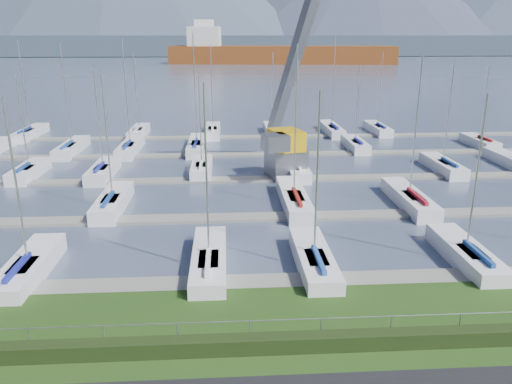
{
  "coord_description": "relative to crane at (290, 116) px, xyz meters",
  "views": [
    {
      "loc": [
        -1.86,
        -18.06,
        12.53
      ],
      "look_at": [
        0.0,
        12.0,
        3.0
      ],
      "focal_mm": 35.0,
      "sensor_mm": 36.0,
      "label": 1
    }
  ],
  "objects": [
    {
      "name": "water",
      "position": [
        -4.15,
        232.02,
        -5.73
      ],
      "size": [
        800.0,
        540.0,
        0.2
      ],
      "primitive_type": "cube",
      "color": "#49546A"
    },
    {
      "name": "foothill",
      "position": [
        -4.15,
        302.02,
        0.67
      ],
      "size": [
        900.0,
        80.0,
        12.0
      ],
      "primitive_type": "cube",
      "color": "#3B4956",
      "rests_on": "water"
    },
    {
      "name": "fence",
      "position": [
        -4.15,
        -27.98,
        -4.13
      ],
      "size": [
        80.0,
        0.04,
        0.04
      ],
      "primitive_type": "cylinder",
      "rotation": [
        0.0,
        1.57,
        0.0
      ],
      "color": "gray",
      "rests_on": "grass"
    },
    {
      "name": "hedge",
      "position": [
        -4.15,
        -28.38,
        -4.98
      ],
      "size": [
        80.0,
        0.7,
        0.7
      ],
      "primitive_type": "cube",
      "color": "black",
      "rests_on": "grass"
    },
    {
      "name": "docks",
      "position": [
        -4.15,
        -1.98,
        -5.55
      ],
      "size": [
        90.0,
        41.6,
        0.25
      ],
      "color": "slate",
      "rests_on": "water"
    },
    {
      "name": "cargo_ship_mid",
      "position": [
        16.25,
        190.6,
        -1.81
      ],
      "size": [
        103.22,
        27.82,
        21.5
      ],
      "rotation": [
        0.0,
        0.0,
        -0.1
      ],
      "color": "brown",
      "rests_on": "water"
    },
    {
      "name": "crane",
      "position": [
        0.0,
        0.0,
        0.0
      ],
      "size": [
        7.05,
        13.12,
        22.35
      ],
      "rotation": [
        0.0,
        0.0,
        0.26
      ],
      "color": "slate",
      "rests_on": "water"
    },
    {
      "name": "sailboat_fleet",
      "position": [
        -7.24,
        0.93,
        0.01
      ],
      "size": [
        75.76,
        49.68,
        13.64
      ],
      "color": "silver",
      "rests_on": "water"
    }
  ]
}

